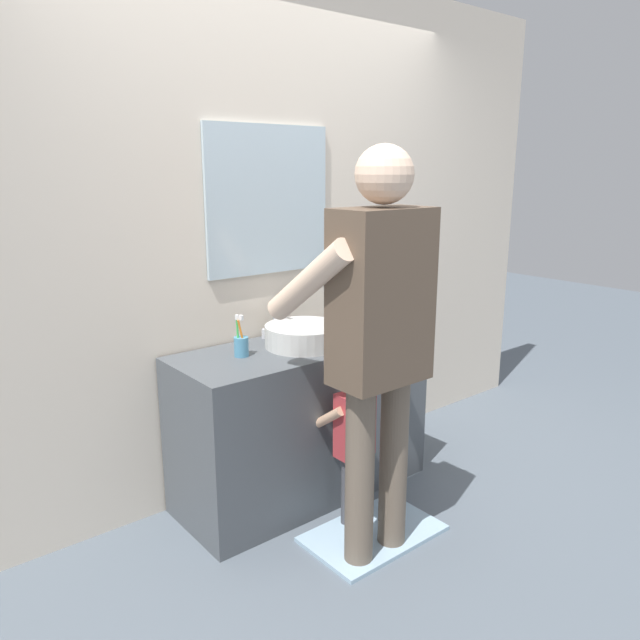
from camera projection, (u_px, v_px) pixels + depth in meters
The scene contains 10 objects.
ground_plane at pixel (339, 513), 3.08m from camera, with size 14.00×14.00×0.00m, color slate.
back_wall at pixel (264, 236), 3.22m from camera, with size 4.40×0.10×2.70m.
vanity_cabinet at pixel (302, 419), 3.21m from camera, with size 1.34×0.54×0.82m, color #4C5156.
sink_basin at pixel (304, 335), 3.08m from camera, with size 0.40×0.40×0.11m.
faucet at pixel (277, 322), 3.25m from camera, with size 0.18×0.14×0.18m.
toothbrush_cup at pixel (241, 345), 2.91m from camera, with size 0.07×0.07×0.21m.
soap_bottle at pixel (352, 319), 3.36m from camera, with size 0.06×0.06×0.16m.
bath_mat at pixel (373, 533), 2.89m from camera, with size 0.64×0.40×0.02m, color #99B7CC.
child_toddler at pixel (353, 433), 2.89m from camera, with size 0.25×0.25×0.80m.
adult_parent at pixel (378, 323), 2.51m from camera, with size 0.56×0.58×1.79m.
Camera 1 is at (-1.81, -2.07, 1.70)m, focal length 34.07 mm.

